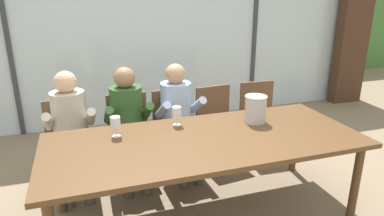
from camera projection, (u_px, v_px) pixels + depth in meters
The scene contains 18 objects.
ground at pixel (174, 163), 3.95m from camera, with size 14.00×14.00×0.00m, color #847056.
window_glass_panel at pixel (144, 34), 4.90m from camera, with size 7.80×0.03×2.60m, color silver.
window_mullion_left at pixel (8, 39), 4.35m from camera, with size 0.06×0.06×2.60m, color #38383D.
window_mullion_right at pixel (254, 30), 5.40m from camera, with size 0.06×0.06×2.60m, color #38383D.
hillside_vineyard at pixel (119, 33), 7.78m from camera, with size 13.80×2.40×1.99m, color #477A38.
curtain_heavy_drape at pixel (354, 27), 5.79m from camera, with size 0.56×0.20×2.60m, color #472D1E.
dining_table at pixel (205, 145), 2.83m from camera, with size 2.60×1.08×0.73m.
chair_near_curtain at pixel (69, 136), 3.43m from camera, with size 0.49×0.49×0.86m.
chair_left_of_center at pixel (130, 129), 3.61m from camera, with size 0.45×0.45×0.86m.
chair_center at pixel (174, 124), 3.76m from camera, with size 0.46×0.46×0.86m.
chair_right_of_center at pixel (217, 119), 3.90m from camera, with size 0.49×0.49×0.86m.
chair_near_window_right at pixel (259, 113), 4.09m from camera, with size 0.46×0.46×0.86m.
person_beige_jumper at pixel (71, 125), 3.25m from camera, with size 0.47×0.62×1.18m.
person_olive_shirt at pixel (128, 119), 3.41m from camera, with size 0.46×0.61×1.18m.
person_pale_blue_shirt at pixel (179, 113), 3.57m from camera, with size 0.49×0.63×1.18m.
ice_bucket_primary at pixel (255, 109), 3.13m from camera, with size 0.20×0.20×0.25m.
wine_glass_by_left_taster at pixel (177, 113), 3.05m from camera, with size 0.08×0.08×0.17m.
wine_glass_near_bucket at pixel (115, 123), 2.81m from camera, with size 0.08×0.08×0.17m.
Camera 1 is at (-0.92, -2.42, 1.87)m, focal length 32.09 mm.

